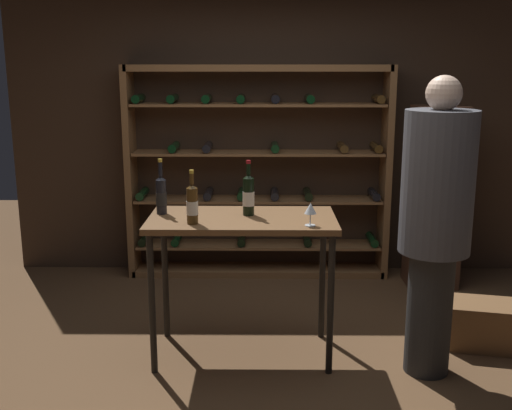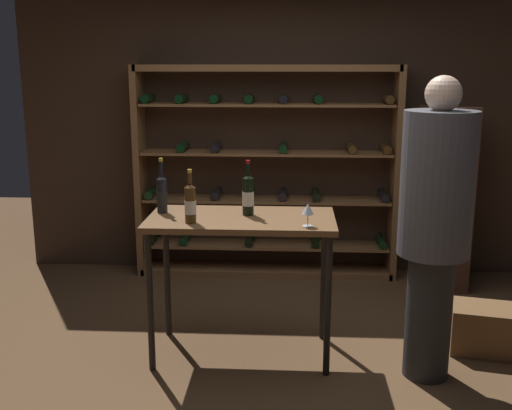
% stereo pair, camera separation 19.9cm
% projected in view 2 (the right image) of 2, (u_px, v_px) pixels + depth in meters
% --- Properties ---
extents(ground_plane, '(10.02, 10.02, 0.00)m').
position_uv_depth(ground_plane, '(267.00, 361.00, 4.19)').
color(ground_plane, brown).
extents(back_wall, '(4.85, 0.10, 2.62)m').
position_uv_depth(back_wall, '(277.00, 136.00, 5.85)').
color(back_wall, '#3D2B1E').
rests_on(back_wall, ground).
extents(wine_rack, '(2.44, 0.32, 1.97)m').
position_uv_depth(wine_rack, '(266.00, 173.00, 5.72)').
color(wine_rack, brown).
rests_on(wine_rack, ground).
extents(tasting_table, '(1.24, 0.65, 0.98)m').
position_uv_depth(tasting_table, '(241.00, 233.00, 4.11)').
color(tasting_table, brown).
rests_on(tasting_table, ground).
extents(person_guest_plum_blouse, '(0.44, 0.44, 1.91)m').
position_uv_depth(person_guest_plum_blouse, '(435.00, 218.00, 3.77)').
color(person_guest_plum_blouse, '#2B2B2B').
rests_on(person_guest_plum_blouse, ground).
extents(wine_crate, '(0.54, 0.43, 0.32)m').
position_uv_depth(wine_crate, '(487.00, 329.00, 4.31)').
color(wine_crate, brown).
rests_on(wine_crate, ground).
extents(display_cabinet, '(0.44, 0.36, 1.62)m').
position_uv_depth(display_cabinet, '(444.00, 200.00, 5.39)').
color(display_cabinet, '#4C2D1E').
rests_on(display_cabinet, ground).
extents(wine_bottle_black_capsule, '(0.07, 0.07, 0.35)m').
position_uv_depth(wine_bottle_black_capsule, '(190.00, 203.00, 3.91)').
color(wine_bottle_black_capsule, '#4C3314').
rests_on(wine_bottle_black_capsule, tasting_table).
extents(wine_bottle_red_label, '(0.08, 0.08, 0.37)m').
position_uv_depth(wine_bottle_red_label, '(248.00, 195.00, 4.11)').
color(wine_bottle_red_label, black).
rests_on(wine_bottle_red_label, tasting_table).
extents(wine_bottle_green_slim, '(0.07, 0.07, 0.38)m').
position_uv_depth(wine_bottle_green_slim, '(162.00, 194.00, 4.17)').
color(wine_bottle_green_slim, black).
rests_on(wine_bottle_green_slim, tasting_table).
extents(wine_glass_stemmed_center, '(0.08, 0.08, 0.15)m').
position_uv_depth(wine_glass_stemmed_center, '(308.00, 210.00, 3.82)').
color(wine_glass_stemmed_center, silver).
rests_on(wine_glass_stemmed_center, tasting_table).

